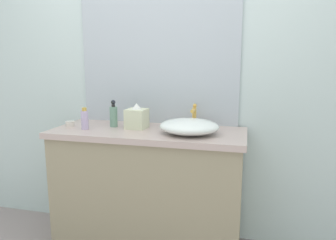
# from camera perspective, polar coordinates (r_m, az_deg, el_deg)

# --- Properties ---
(bathroom_wall_rear) EXTENTS (6.00, 0.06, 2.60)m
(bathroom_wall_rear) POSITION_cam_1_polar(r_m,az_deg,el_deg) (2.42, -0.49, 9.41)
(bathroom_wall_rear) COLOR silver
(bathroom_wall_rear) RESTS_ON ground
(vanity_counter) EXTENTS (1.33, 0.53, 0.88)m
(vanity_counter) POSITION_cam_1_polar(r_m,az_deg,el_deg) (2.32, -3.52, -12.41)
(vanity_counter) COLOR gray
(vanity_counter) RESTS_ON ground
(wall_mirror_panel) EXTENTS (1.20, 0.01, 1.16)m
(wall_mirror_panel) POSITION_cam_1_polar(r_m,az_deg,el_deg) (2.40, -1.82, 13.27)
(wall_mirror_panel) COLOR #B2BCC6
(wall_mirror_panel) RESTS_ON vanity_counter
(sink_basin) EXTENTS (0.39, 0.34, 0.10)m
(sink_basin) POSITION_cam_1_polar(r_m,az_deg,el_deg) (2.06, 3.82, -1.17)
(sink_basin) COLOR white
(sink_basin) RESTS_ON vanity_counter
(faucet) EXTENTS (0.03, 0.12, 0.17)m
(faucet) POSITION_cam_1_polar(r_m,az_deg,el_deg) (2.24, 4.70, 1.02)
(faucet) COLOR gold
(faucet) RESTS_ON vanity_counter
(soap_dispenser) EXTENTS (0.05, 0.05, 0.19)m
(soap_dispenser) POSITION_cam_1_polar(r_m,az_deg,el_deg) (2.31, -9.75, 0.81)
(soap_dispenser) COLOR gray
(soap_dispenser) RESTS_ON vanity_counter
(lotion_bottle) EXTENTS (0.05, 0.05, 0.15)m
(lotion_bottle) POSITION_cam_1_polar(r_m,az_deg,el_deg) (2.27, -14.73, 0.12)
(lotion_bottle) COLOR silver
(lotion_bottle) RESTS_ON vanity_counter
(tissue_box) EXTENTS (0.15, 0.15, 0.18)m
(tissue_box) POSITION_cam_1_polar(r_m,az_deg,el_deg) (2.24, -5.63, 0.45)
(tissue_box) COLOR beige
(tissue_box) RESTS_ON vanity_counter
(candle_jar) EXTENTS (0.06, 0.06, 0.04)m
(candle_jar) POSITION_cam_1_polar(r_m,az_deg,el_deg) (2.40, -17.18, -0.68)
(candle_jar) COLOR silver
(candle_jar) RESTS_ON vanity_counter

